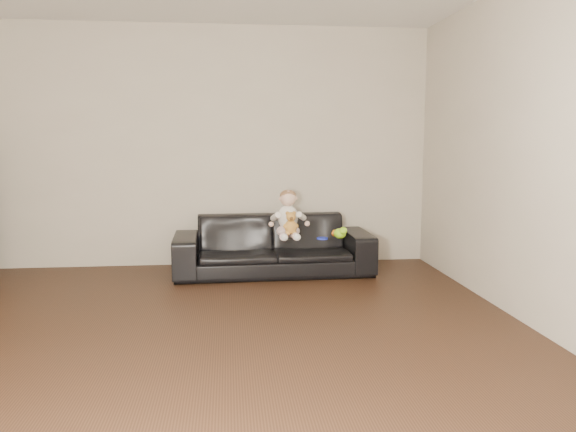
{
  "coord_description": "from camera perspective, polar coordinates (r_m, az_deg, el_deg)",
  "views": [
    {
      "loc": [
        0.28,
        -3.46,
        1.38
      ],
      "look_at": [
        0.89,
        2.15,
        0.61
      ],
      "focal_mm": 35.0,
      "sensor_mm": 36.0,
      "label": 1
    }
  ],
  "objects": [
    {
      "name": "sofa",
      "position": [
        5.83,
        -1.53,
        -2.95
      ],
      "size": [
        2.05,
        0.84,
        0.59
      ],
      "primitive_type": "imported",
      "rotation": [
        0.0,
        0.0,
        0.02
      ],
      "color": "black",
      "rests_on": "floor"
    },
    {
      "name": "toy_green",
      "position": [
        5.67,
        5.29,
        -1.78
      ],
      "size": [
        0.16,
        0.18,
        0.1
      ],
      "primitive_type": "ellipsoid",
      "rotation": [
        0.0,
        0.0,
        0.25
      ],
      "color": "#97E91B",
      "rests_on": "sofa"
    },
    {
      "name": "teddy_bear",
      "position": [
        5.55,
        0.28,
        -0.74
      ],
      "size": [
        0.15,
        0.15,
        0.23
      ],
      "rotation": [
        0.0,
        0.0,
        -0.32
      ],
      "color": "#C48A38",
      "rests_on": "sofa"
    },
    {
      "name": "wall_right",
      "position": [
        4.11,
        26.67,
        5.83
      ],
      "size": [
        0.0,
        5.5,
        5.5
      ],
      "primitive_type": "plane",
      "rotation": [
        1.57,
        0.0,
        -1.57
      ],
      "color": "#BEB39F",
      "rests_on": "ground"
    },
    {
      "name": "wall_back",
      "position": [
        6.22,
        -8.81,
        6.95
      ],
      "size": [
        5.0,
        0.0,
        5.0
      ],
      "primitive_type": "plane",
      "rotation": [
        1.57,
        0.0,
        0.0
      ],
      "color": "#BEB39F",
      "rests_on": "ground"
    },
    {
      "name": "floor",
      "position": [
        3.74,
        -10.35,
        -14.05
      ],
      "size": [
        5.5,
        5.5,
        0.0
      ],
      "primitive_type": "plane",
      "color": "#341F12",
      "rests_on": "ground"
    },
    {
      "name": "toy_rattle",
      "position": [
        5.8,
        4.72,
        -1.79
      ],
      "size": [
        0.07,
        0.07,
        0.06
      ],
      "primitive_type": "sphere",
      "rotation": [
        0.0,
        0.0,
        -0.23
      ],
      "color": "orange",
      "rests_on": "sofa"
    },
    {
      "name": "toy_blue_disc",
      "position": [
        5.64,
        3.51,
        -2.28
      ],
      "size": [
        0.14,
        0.14,
        0.02
      ],
      "primitive_type": "cylinder",
      "rotation": [
        0.0,
        0.0,
        0.28
      ],
      "color": "#1B2BD8",
      "rests_on": "sofa"
    },
    {
      "name": "baby",
      "position": [
        5.68,
        0.01,
        -0.07
      ],
      "size": [
        0.34,
        0.42,
        0.49
      ],
      "rotation": [
        0.0,
        0.0,
        -0.1
      ],
      "color": "silver",
      "rests_on": "sofa"
    }
  ]
}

